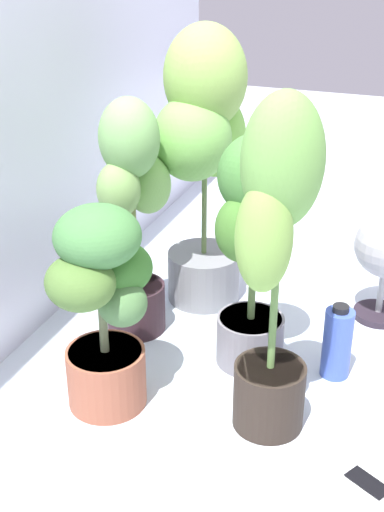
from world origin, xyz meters
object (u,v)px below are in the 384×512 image
Objects in this scene: potted_plant_back_right at (204,145)px; potted_plant_back_center at (133,207)px; potted_plant_back_left at (103,300)px; potted_plant_front_left at (275,252)px; nutrient_bottle at (337,343)px; potted_plant_center at (252,240)px; cell_phone at (368,483)px.

potted_plant_back_center is (-0.28, 0.14, -0.15)m from potted_plant_back_right.
potted_plant_back_left is at bearing -166.86° from potted_plant_back_center.
potted_plant_back_right is 1.05× the size of potted_plant_front_left.
potted_plant_front_left is 0.52m from potted_plant_back_left.
potted_plant_back_right is 0.82m from nutrient_bottle.
potted_plant_back_left is at bearing 176.18° from potted_plant_back_right.
potted_plant_back_center is 3.28× the size of nutrient_bottle.
cell_phone is at bearing -132.79° from potted_plant_center.
potted_plant_back_center reaches higher than potted_plant_back_left.
potted_plant_back_right is at bearing 38.70° from potted_plant_center.
potted_plant_front_left is (-0.64, -0.42, -0.05)m from potted_plant_back_right.
potted_plant_back_center is 0.44m from potted_plant_back_left.
potted_plant_front_left is (-0.36, -0.57, 0.10)m from potted_plant_back_center.
potted_plant_center reaches higher than potted_plant_back_left.
potted_plant_back_center is 0.79m from nutrient_bottle.
potted_plant_back_right reaches higher than potted_plant_back_center.
cell_phone is at bearing -119.13° from potted_plant_back_center.
potted_plant_back_center is 0.68m from potted_plant_front_left.
cell_phone is (-0.78, -0.74, -0.61)m from potted_plant_back_right.
potted_plant_center is (-0.07, -0.43, -0.02)m from potted_plant_back_center.
potted_plant_back_right is 0.75m from potted_plant_back_left.
potted_plant_front_left reaches higher than potted_plant_back_left.
nutrient_bottle is (0.46, 0.17, 0.12)m from cell_phone.
potted_plant_back_right reaches higher than potted_plant_front_left.
potted_plant_back_right is 4.03× the size of nutrient_bottle.
potted_plant_front_left reaches higher than potted_plant_center.
nutrient_bottle is (-0.04, -0.71, -0.34)m from potted_plant_back_center.
potted_plant_back_left is (-0.35, 0.33, -0.09)m from potted_plant_center.
potted_plant_back_center is 1.11m from cell_phone.
nutrient_bottle is at bearing -92.86° from potted_plant_back_center.
potted_plant_front_left reaches higher than nutrient_bottle.
potted_plant_center is 3.05× the size of nutrient_bottle.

